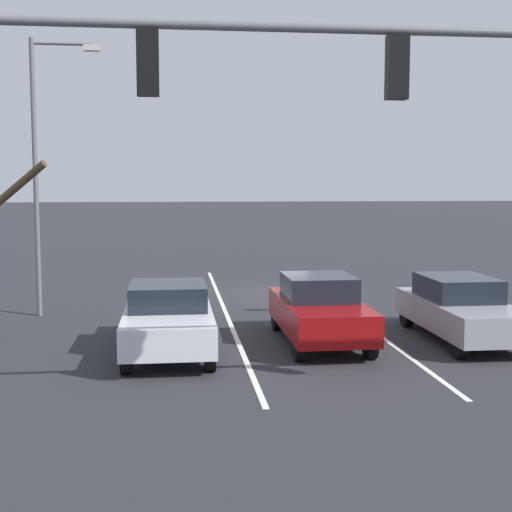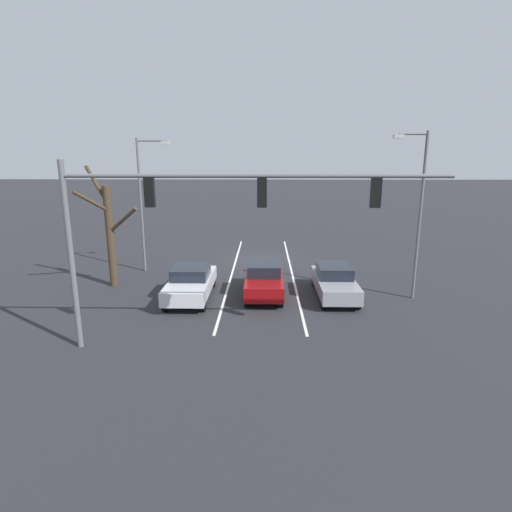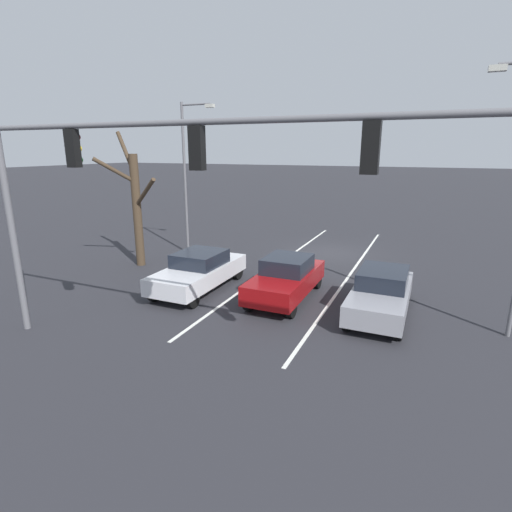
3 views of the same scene
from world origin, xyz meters
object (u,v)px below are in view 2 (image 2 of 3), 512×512
at_px(car_gray_leftlane_front, 334,281).
at_px(bare_tree_near, 109,230).
at_px(car_maroon_midlane_front, 264,279).
at_px(car_silver_rightlane_front, 191,282).
at_px(traffic_signal_gantry, 194,210).
at_px(street_lamp_right_shoulder, 144,197).
at_px(street_lamp_left_shoulder, 417,206).

height_order(car_gray_leftlane_front, bare_tree_near, bare_tree_near).
relative_size(car_maroon_midlane_front, car_silver_rightlane_front, 0.93).
bearing_deg(car_maroon_midlane_front, traffic_signal_gantry, 68.09).
bearing_deg(car_gray_leftlane_front, car_maroon_midlane_front, -1.17).
xyz_separation_m(street_lamp_right_shoulder, street_lamp_left_shoulder, (-14.19, 4.66, -0.02)).
bearing_deg(car_maroon_midlane_front, street_lamp_right_shoulder, -31.74).
xyz_separation_m(traffic_signal_gantry, street_lamp_right_shoulder, (4.72, -10.20, -0.44)).
height_order(street_lamp_left_shoulder, bare_tree_near, street_lamp_left_shoulder).
xyz_separation_m(car_silver_rightlane_front, car_gray_leftlane_front, (-7.05, -0.36, -0.01)).
height_order(car_maroon_midlane_front, bare_tree_near, bare_tree_near).
bearing_deg(street_lamp_left_shoulder, bare_tree_near, -6.23).
relative_size(car_silver_rightlane_front, bare_tree_near, 0.76).
xyz_separation_m(traffic_signal_gantry, street_lamp_left_shoulder, (-9.47, -5.54, -0.46)).
bearing_deg(car_maroon_midlane_front, car_silver_rightlane_front, 6.94).
xyz_separation_m(car_maroon_midlane_front, street_lamp_right_shoulder, (7.07, -4.37, 3.70)).
xyz_separation_m(car_gray_leftlane_front, street_lamp_left_shoulder, (-3.65, 0.22, 3.73)).
xyz_separation_m(car_maroon_midlane_front, car_gray_leftlane_front, (-3.48, 0.07, -0.04)).
height_order(car_maroon_midlane_front, car_silver_rightlane_front, car_maroon_midlane_front).
xyz_separation_m(car_gray_leftlane_front, street_lamp_right_shoulder, (10.54, -4.44, 3.74)).
bearing_deg(car_silver_rightlane_front, street_lamp_right_shoulder, -53.97).
bearing_deg(street_lamp_right_shoulder, street_lamp_left_shoulder, 161.81).
distance_m(traffic_signal_gantry, street_lamp_right_shoulder, 11.25).
relative_size(car_maroon_midlane_front, car_gray_leftlane_front, 0.97).
relative_size(street_lamp_right_shoulder, street_lamp_left_shoulder, 0.99).
xyz_separation_m(car_maroon_midlane_front, street_lamp_left_shoulder, (-7.13, 0.29, 3.68)).
bearing_deg(car_maroon_midlane_front, car_gray_leftlane_front, 178.83).
xyz_separation_m(street_lamp_right_shoulder, bare_tree_near, (1.04, 3.00, -1.49)).
height_order(car_silver_rightlane_front, street_lamp_right_shoulder, street_lamp_right_shoulder).
distance_m(car_maroon_midlane_front, street_lamp_left_shoulder, 8.03).
bearing_deg(street_lamp_right_shoulder, bare_tree_near, 70.89).
relative_size(traffic_signal_gantry, bare_tree_near, 2.02).
distance_m(traffic_signal_gantry, bare_tree_near, 9.42).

